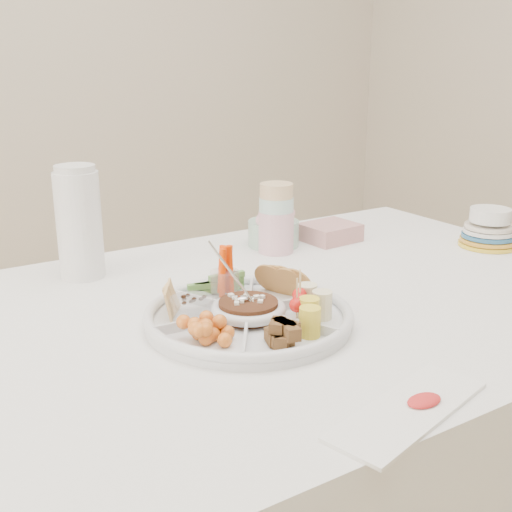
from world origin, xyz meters
TOP-DOWN VIEW (x-y plane):
  - wall_back at (0.00, 2.00)m, footprint 4.00×0.02m
  - dining_table at (0.00, 0.00)m, footprint 1.52×1.02m
  - party_tray at (-0.13, -0.07)m, footprint 0.41×0.41m
  - bean_dip at (-0.13, -0.07)m, footprint 0.12×0.12m
  - tortillas at (-0.01, -0.01)m, footprint 0.10×0.10m
  - carrot_cucumber at (-0.12, 0.06)m, footprint 0.12×0.12m
  - pita_raisins at (-0.24, 0.00)m, footprint 0.12×0.12m
  - cherries at (-0.25, -0.13)m, footprint 0.12×0.12m
  - granola_chunks at (-0.14, -0.20)m, footprint 0.11×0.11m
  - banana_tomato at (-0.02, -0.14)m, footprint 0.13×0.13m
  - cup_stack at (0.17, 0.28)m, footprint 0.10×0.10m
  - thermos at (-0.30, 0.36)m, footprint 0.11×0.11m
  - flower_bowl at (0.20, 0.34)m, footprint 0.17×0.17m
  - napkin_stack at (0.35, 0.29)m, footprint 0.15×0.13m
  - plate_stack at (0.66, 0.03)m, footprint 0.17×0.17m
  - placemat at (-0.10, -0.45)m, footprint 0.30×0.16m

SIDE VIEW (x-z plane):
  - dining_table at x=0.00m, z-range 0.00..0.76m
  - placemat at x=-0.10m, z-range 0.76..0.76m
  - party_tray at x=-0.13m, z-range 0.76..0.80m
  - napkin_stack at x=0.35m, z-range 0.76..0.80m
  - bean_dip at x=-0.13m, z-range 0.77..0.81m
  - cherries at x=-0.25m, z-range 0.77..0.82m
  - granola_chunks at x=-0.14m, z-range 0.77..0.82m
  - tortillas at x=-0.01m, z-range 0.77..0.83m
  - pita_raisins at x=-0.24m, z-range 0.77..0.83m
  - plate_stack at x=0.66m, z-range 0.76..0.85m
  - flower_bowl at x=0.20m, z-range 0.76..0.86m
  - banana_tomato at x=-0.02m, z-range 0.77..0.87m
  - carrot_cucumber at x=-0.12m, z-range 0.77..0.87m
  - cup_stack at x=0.17m, z-range 0.76..1.00m
  - thermos at x=-0.30m, z-range 0.76..1.01m
  - wall_back at x=0.00m, z-range 0.00..2.70m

